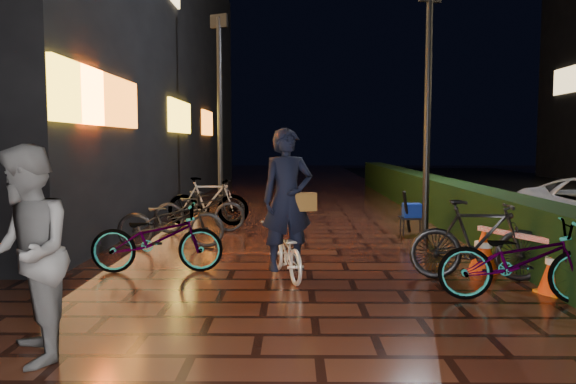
{
  "coord_description": "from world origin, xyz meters",
  "views": [
    {
      "loc": [
        -0.22,
        -6.96,
        1.85
      ],
      "look_at": [
        -0.31,
        1.69,
        1.1
      ],
      "focal_mm": 35.0,
      "sensor_mm": 36.0,
      "label": 1
    }
  ],
  "objects_px": {
    "cart_assembly": "(412,212)",
    "bystander_person": "(26,255)",
    "traffic_barrier": "(517,257)",
    "cyclist": "(287,223)"
  },
  "relations": [
    {
      "from": "bystander_person",
      "to": "cyclist",
      "type": "height_order",
      "value": "cyclist"
    },
    {
      "from": "bystander_person",
      "to": "cyclist",
      "type": "relative_size",
      "value": 0.9
    },
    {
      "from": "cart_assembly",
      "to": "bystander_person",
      "type": "bearing_deg",
      "value": -124.99
    },
    {
      "from": "cyclist",
      "to": "traffic_barrier",
      "type": "xyz_separation_m",
      "value": [
        3.08,
        -0.17,
        -0.43
      ]
    },
    {
      "from": "traffic_barrier",
      "to": "cart_assembly",
      "type": "distance_m",
      "value": 3.8
    },
    {
      "from": "cyclist",
      "to": "cart_assembly",
      "type": "height_order",
      "value": "cyclist"
    },
    {
      "from": "bystander_person",
      "to": "traffic_barrier",
      "type": "relative_size",
      "value": 1.14
    },
    {
      "from": "bystander_person",
      "to": "traffic_barrier",
      "type": "bearing_deg",
      "value": 90.41
    },
    {
      "from": "bystander_person",
      "to": "traffic_barrier",
      "type": "height_order",
      "value": "bystander_person"
    },
    {
      "from": "cart_assembly",
      "to": "traffic_barrier",
      "type": "bearing_deg",
      "value": -80.53
    }
  ]
}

